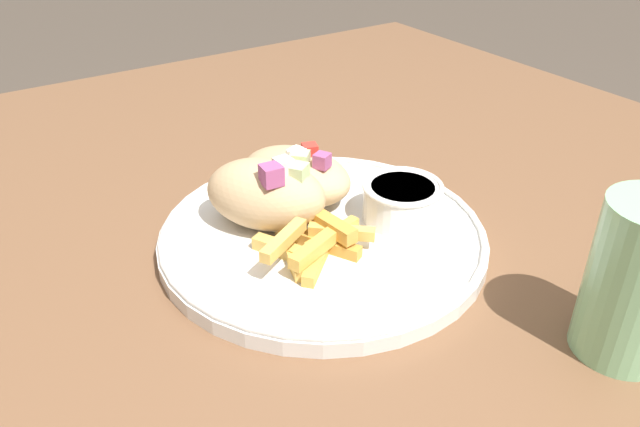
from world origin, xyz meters
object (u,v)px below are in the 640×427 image
at_px(fries_pile, 312,242).
at_px(water_glass, 636,288).
at_px(plate, 320,236).
at_px(pita_sandwich_far, 296,175).
at_px(sauce_ramekin, 402,199).
at_px(pita_sandwich_near, 266,193).

distance_m(fries_pile, water_glass, 0.25).
height_order(plate, fries_pile, fries_pile).
height_order(plate, pita_sandwich_far, pita_sandwich_far).
distance_m(plate, sauce_ramekin, 0.08).
bearing_deg(plate, water_glass, 24.69).
bearing_deg(pita_sandwich_near, fries_pile, -28.94).
relative_size(sauce_ramekin, water_glass, 0.62).
height_order(sauce_ramekin, water_glass, water_glass).
bearing_deg(fries_pile, plate, 135.39).
bearing_deg(plate, pita_sandwich_near, -139.85).
xyz_separation_m(pita_sandwich_near, water_glass, (0.27, 0.14, 0.01)).
distance_m(pita_sandwich_near, water_glass, 0.31).
bearing_deg(fries_pile, pita_sandwich_far, 156.15).
relative_size(pita_sandwich_far, fries_pile, 1.23).
height_order(pita_sandwich_near, sauce_ramekin, pita_sandwich_near).
bearing_deg(pita_sandwich_near, sauce_ramekin, 23.86).
height_order(pita_sandwich_near, pita_sandwich_far, pita_sandwich_near).
bearing_deg(sauce_ramekin, pita_sandwich_near, -119.17).
bearing_deg(pita_sandwich_near, pita_sandwich_far, 82.47).
distance_m(pita_sandwich_near, fries_pile, 0.07).
height_order(pita_sandwich_near, fries_pile, pita_sandwich_near).
distance_m(pita_sandwich_near, pita_sandwich_far, 0.06).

